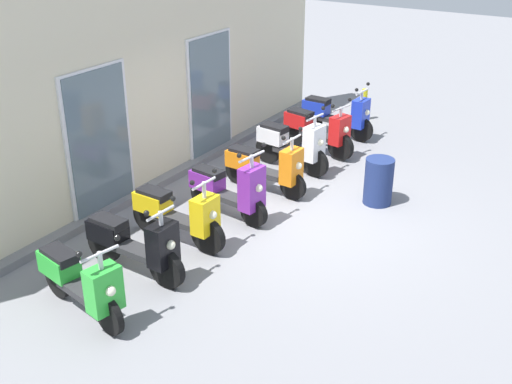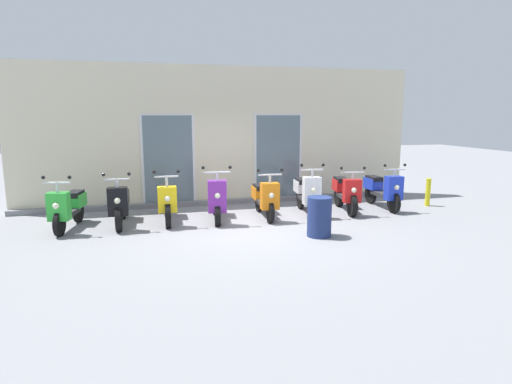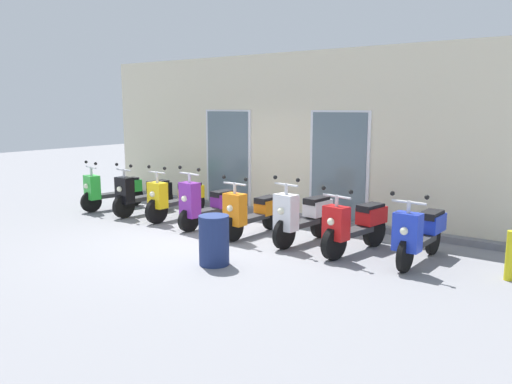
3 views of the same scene
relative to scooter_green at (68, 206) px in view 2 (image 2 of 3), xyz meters
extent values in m
plane|color=gray|center=(3.54, -0.97, -0.47)|extent=(40.00, 40.00, 0.00)
cube|color=beige|center=(3.54, 1.86, 1.28)|extent=(10.25, 0.30, 3.49)
cube|color=slate|center=(3.54, 1.61, -0.41)|extent=(10.25, 0.20, 0.12)
cube|color=silver|center=(2.12, 1.69, 0.68)|extent=(1.31, 0.04, 2.30)
cube|color=slate|center=(2.12, 1.67, 0.68)|extent=(1.19, 0.02, 2.22)
cube|color=silver|center=(4.97, 1.69, 0.68)|extent=(1.31, 0.04, 2.30)
cube|color=slate|center=(4.97, 1.67, 0.68)|extent=(1.19, 0.02, 2.22)
cylinder|color=black|center=(-0.10, -0.52, -0.23)|extent=(0.17, 0.49, 0.48)
cylinder|color=black|center=(0.11, 0.54, -0.23)|extent=(0.17, 0.49, 0.48)
cube|color=#2D2D30|center=(0.00, 0.01, -0.13)|extent=(0.38, 0.70, 0.09)
cube|color=green|center=(-0.09, -0.48, 0.10)|extent=(0.42, 0.31, 0.54)
sphere|color=#F2EFCC|center=(-0.12, -0.60, 0.14)|extent=(0.12, 0.12, 0.12)
cube|color=green|center=(0.09, 0.44, 0.04)|extent=(0.40, 0.57, 0.28)
cube|color=black|center=(0.08, 0.40, 0.18)|extent=(0.35, 0.52, 0.11)
cylinder|color=silver|center=(-0.09, -0.48, 0.47)|extent=(0.06, 0.06, 0.23)
cylinder|color=silver|center=(-0.09, -0.48, 0.56)|extent=(0.48, 0.13, 0.04)
sphere|color=black|center=(0.14, -0.52, 0.66)|extent=(0.07, 0.07, 0.07)
sphere|color=black|center=(-0.33, -0.43, 0.66)|extent=(0.07, 0.07, 0.07)
cylinder|color=black|center=(0.98, -0.47, -0.21)|extent=(0.12, 0.53, 0.52)
cylinder|color=black|center=(1.01, 0.64, -0.21)|extent=(0.12, 0.53, 0.52)
cube|color=#2D2D30|center=(0.99, 0.08, -0.11)|extent=(0.28, 0.70, 0.09)
cube|color=black|center=(0.98, -0.43, 0.13)|extent=(0.39, 0.25, 0.56)
sphere|color=#F2EFCC|center=(0.97, -0.56, 0.17)|extent=(0.12, 0.12, 0.12)
cube|color=black|center=(1.01, 0.54, 0.03)|extent=(0.32, 0.53, 0.28)
cube|color=black|center=(1.01, 0.50, 0.17)|extent=(0.28, 0.49, 0.11)
cylinder|color=silver|center=(0.98, -0.43, 0.49)|extent=(0.06, 0.06, 0.20)
cylinder|color=silver|center=(0.98, -0.43, 0.57)|extent=(0.47, 0.05, 0.04)
sphere|color=black|center=(1.21, -0.44, 0.67)|extent=(0.07, 0.07, 0.07)
sphere|color=black|center=(0.74, -0.43, 0.67)|extent=(0.07, 0.07, 0.07)
cylinder|color=black|center=(1.93, -0.42, -0.20)|extent=(0.13, 0.53, 0.52)
cylinder|color=black|center=(1.97, 0.68, -0.20)|extent=(0.13, 0.53, 0.52)
cube|color=#2D2D30|center=(1.95, 0.13, -0.10)|extent=(0.29, 0.69, 0.09)
cube|color=yellow|center=(1.93, -0.38, 0.12)|extent=(0.39, 0.25, 0.52)
sphere|color=#F2EFCC|center=(1.93, -0.51, 0.16)|extent=(0.12, 0.12, 0.12)
cube|color=yellow|center=(1.97, 0.58, 0.05)|extent=(0.32, 0.53, 0.28)
cube|color=black|center=(1.97, 0.54, 0.19)|extent=(0.28, 0.49, 0.11)
cylinder|color=silver|center=(1.93, -0.38, 0.48)|extent=(0.06, 0.06, 0.25)
cylinder|color=silver|center=(1.93, -0.38, 0.59)|extent=(0.47, 0.05, 0.04)
sphere|color=black|center=(2.17, -0.39, 0.69)|extent=(0.07, 0.07, 0.07)
sphere|color=black|center=(1.70, -0.37, 0.69)|extent=(0.07, 0.07, 0.07)
cylinder|color=black|center=(2.94, -0.54, -0.24)|extent=(0.17, 0.46, 0.45)
cylinder|color=black|center=(3.07, 0.50, -0.24)|extent=(0.17, 0.46, 0.45)
cube|color=#2D2D30|center=(3.00, -0.02, -0.14)|extent=(0.34, 0.67, 0.09)
cube|color=purple|center=(2.94, -0.50, 0.15)|extent=(0.41, 0.29, 0.67)
sphere|color=#F2EFCC|center=(2.93, -0.63, 0.19)|extent=(0.12, 0.12, 0.12)
cube|color=purple|center=(3.06, 0.40, 0.03)|extent=(0.36, 0.55, 0.28)
cube|color=black|center=(3.05, 0.36, 0.17)|extent=(0.32, 0.51, 0.11)
cylinder|color=silver|center=(2.94, -0.50, 0.57)|extent=(0.06, 0.06, 0.21)
cylinder|color=silver|center=(2.94, -0.50, 0.65)|extent=(0.55, 0.11, 0.04)
sphere|color=black|center=(3.22, -0.53, 0.75)|extent=(0.07, 0.07, 0.07)
sphere|color=black|center=(2.67, -0.46, 0.75)|extent=(0.07, 0.07, 0.07)
cylinder|color=black|center=(4.07, -0.58, -0.24)|extent=(0.11, 0.46, 0.46)
cylinder|color=black|center=(4.12, 0.53, -0.24)|extent=(0.11, 0.46, 0.46)
cube|color=#2D2D30|center=(4.09, -0.02, -0.14)|extent=(0.29, 0.70, 0.09)
cube|color=orange|center=(4.07, -0.54, 0.11)|extent=(0.39, 0.26, 0.57)
sphere|color=#F2EFCC|center=(4.06, -0.67, 0.15)|extent=(0.12, 0.12, 0.12)
cube|color=orange|center=(4.11, 0.43, 0.01)|extent=(0.32, 0.53, 0.28)
cube|color=black|center=(4.11, 0.39, 0.15)|extent=(0.28, 0.49, 0.11)
cylinder|color=silver|center=(4.07, -0.54, 0.48)|extent=(0.06, 0.06, 0.22)
cylinder|color=silver|center=(4.07, -0.54, 0.57)|extent=(0.51, 0.06, 0.04)
sphere|color=black|center=(4.32, -0.55, 0.67)|extent=(0.07, 0.07, 0.07)
sphere|color=black|center=(3.82, -0.52, 0.67)|extent=(0.07, 0.07, 0.07)
cylinder|color=black|center=(5.07, -0.47, -0.21)|extent=(0.15, 0.53, 0.52)
cylinder|color=black|center=(5.19, 0.57, -0.21)|extent=(0.15, 0.53, 0.52)
cube|color=#2D2D30|center=(5.13, 0.05, -0.11)|extent=(0.34, 0.67, 0.09)
cube|color=white|center=(5.07, -0.43, 0.16)|extent=(0.41, 0.28, 0.61)
sphere|color=#F2EFCC|center=(5.06, -0.56, 0.20)|extent=(0.12, 0.12, 0.12)
cube|color=white|center=(5.18, 0.47, 0.10)|extent=(0.36, 0.55, 0.28)
cube|color=black|center=(5.18, 0.43, 0.24)|extent=(0.32, 0.51, 0.11)
cylinder|color=silver|center=(5.07, -0.43, 0.55)|extent=(0.06, 0.06, 0.20)
cylinder|color=silver|center=(5.07, -0.43, 0.63)|extent=(0.49, 0.09, 0.04)
sphere|color=black|center=(5.31, -0.46, 0.73)|extent=(0.07, 0.07, 0.07)
sphere|color=black|center=(4.83, -0.40, 0.73)|extent=(0.07, 0.07, 0.07)
cylinder|color=black|center=(6.02, -0.51, -0.21)|extent=(0.21, 0.54, 0.52)
cylinder|color=black|center=(6.23, 0.58, -0.21)|extent=(0.21, 0.54, 0.52)
cube|color=#2D2D30|center=(6.12, 0.04, -0.11)|extent=(0.38, 0.73, 0.09)
cube|color=red|center=(6.03, -0.47, 0.12)|extent=(0.42, 0.31, 0.53)
sphere|color=#F2EFCC|center=(6.01, -0.60, 0.16)|extent=(0.12, 0.12, 0.12)
cube|color=red|center=(6.21, 0.48, 0.09)|extent=(0.39, 0.57, 0.28)
cube|color=black|center=(6.20, 0.45, 0.23)|extent=(0.34, 0.52, 0.11)
cylinder|color=silver|center=(6.03, -0.47, 0.46)|extent=(0.06, 0.06, 0.20)
cylinder|color=silver|center=(6.03, -0.47, 0.54)|extent=(0.52, 0.13, 0.04)
sphere|color=black|center=(6.29, -0.52, 0.64)|extent=(0.07, 0.07, 0.07)
sphere|color=black|center=(5.77, -0.42, 0.64)|extent=(0.07, 0.07, 0.07)
cylinder|color=black|center=(7.14, -0.44, -0.22)|extent=(0.10, 0.50, 0.49)
cylinder|color=black|center=(7.19, 0.70, -0.22)|extent=(0.10, 0.50, 0.49)
cube|color=#2D2D30|center=(7.16, 0.13, -0.12)|extent=(0.29, 0.72, 0.09)
cube|color=#1E38C6|center=(7.14, -0.40, 0.12)|extent=(0.39, 0.26, 0.56)
sphere|color=#F2EFCC|center=(7.13, -0.53, 0.16)|extent=(0.12, 0.12, 0.12)
cube|color=#1E38C6|center=(7.18, 0.60, 0.07)|extent=(0.32, 0.53, 0.28)
cube|color=black|center=(7.18, 0.56, 0.21)|extent=(0.28, 0.49, 0.11)
cylinder|color=silver|center=(7.14, -0.40, 0.48)|extent=(0.06, 0.06, 0.20)
cylinder|color=silver|center=(7.14, -0.40, 0.56)|extent=(0.51, 0.06, 0.04)
sphere|color=black|center=(7.39, -0.42, 0.66)|extent=(0.07, 0.07, 0.07)
sphere|color=black|center=(6.89, -0.39, 0.66)|extent=(0.07, 0.07, 0.07)
cylinder|color=yellow|center=(8.43, 0.05, -0.12)|extent=(0.12, 0.12, 0.70)
cylinder|color=navy|center=(4.67, -1.80, -0.09)|extent=(0.46, 0.46, 0.76)
camera|label=1|loc=(-4.20, -5.02, 4.06)|focal=44.55mm
camera|label=2|loc=(1.44, -9.18, 1.83)|focal=30.36mm
camera|label=3|loc=(9.53, -7.42, 1.91)|focal=35.48mm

